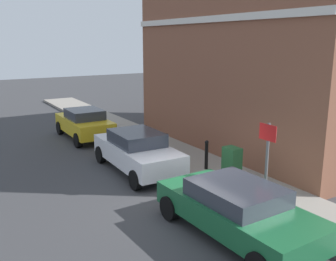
% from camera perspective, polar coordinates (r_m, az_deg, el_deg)
% --- Properties ---
extents(ground, '(80.00, 80.00, 0.00)m').
position_cam_1_polar(ground, '(11.29, 3.18, -10.54)').
color(ground, '#38383A').
extents(sidewalk, '(2.21, 30.00, 0.15)m').
position_cam_1_polar(sidewalk, '(17.13, -2.41, -1.85)').
color(sidewalk, gray).
rests_on(sidewalk, ground).
extents(corner_building, '(7.94, 10.84, 9.08)m').
position_cam_1_polar(corner_building, '(17.63, 16.60, 12.73)').
color(corner_building, brown).
rests_on(corner_building, ground).
extents(car_green, '(2.07, 4.32, 1.29)m').
position_cam_1_polar(car_green, '(9.33, 10.28, -11.40)').
color(car_green, '#195933').
rests_on(car_green, ground).
extents(car_white, '(1.93, 4.29, 1.45)m').
position_cam_1_polar(car_white, '(13.56, -4.64, -3.02)').
color(car_white, silver).
rests_on(car_white, ground).
extents(car_yellow, '(1.81, 3.92, 1.41)m').
position_cam_1_polar(car_yellow, '(18.46, -12.40, 1.08)').
color(car_yellow, gold).
rests_on(car_yellow, ground).
extents(utility_cabinet, '(0.46, 0.61, 1.15)m').
position_cam_1_polar(utility_cabinet, '(12.27, 9.49, -5.30)').
color(utility_cabinet, '#1E4C28').
rests_on(utility_cabinet, sidewalk).
extents(bollard_near_cabinet, '(0.14, 0.14, 1.04)m').
position_cam_1_polar(bollard_near_cabinet, '(13.39, 5.77, -3.48)').
color(bollard_near_cabinet, black).
rests_on(bollard_near_cabinet, sidewalk).
extents(bollard_far_kerb, '(0.14, 0.14, 1.04)m').
position_cam_1_polar(bollard_far_kerb, '(14.30, -0.17, -2.31)').
color(bollard_far_kerb, black).
rests_on(bollard_far_kerb, sidewalk).
extents(street_sign, '(0.08, 0.60, 2.30)m').
position_cam_1_polar(street_sign, '(10.52, 14.59, -3.13)').
color(street_sign, '#59595B').
rests_on(street_sign, sidewalk).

